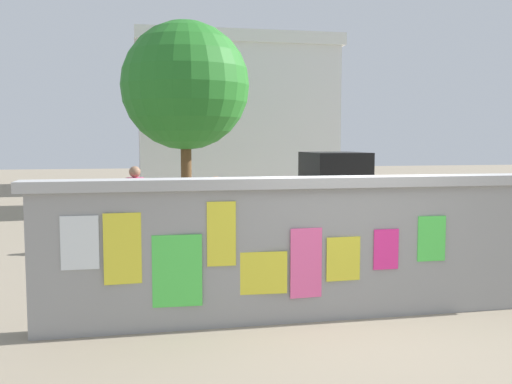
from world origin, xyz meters
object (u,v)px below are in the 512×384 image
at_px(auto_rickshaw_truck, 291,197).
at_px(person_bystander, 135,199).
at_px(person_walking, 216,222).
at_px(motorcycle, 316,253).
at_px(tree_roadside, 185,86).
at_px(bicycle_near, 148,252).

bearing_deg(auto_rickshaw_truck, person_bystander, -167.49).
bearing_deg(person_walking, motorcycle, 6.59).
relative_size(person_walking, tree_roadside, 0.28).
bearing_deg(bicycle_near, person_bystander, 94.86).
xyz_separation_m(motorcycle, person_bystander, (-2.59, 3.24, 0.52)).
height_order(bicycle_near, person_walking, person_walking).
bearing_deg(auto_rickshaw_truck, tree_roadside, 106.13).
relative_size(motorcycle, bicycle_near, 1.12).
bearing_deg(person_bystander, auto_rickshaw_truck, 12.51).
relative_size(bicycle_near, person_walking, 1.03).
bearing_deg(bicycle_near, person_walking, -54.17).
height_order(auto_rickshaw_truck, bicycle_near, auto_rickshaw_truck).
xyz_separation_m(motorcycle, bicycle_near, (-2.41, 1.08, -0.10)).
bearing_deg(person_walking, tree_roadside, 87.36).
xyz_separation_m(person_walking, tree_roadside, (0.47, 10.11, 2.77)).
bearing_deg(tree_roadside, person_walking, -92.64).
relative_size(person_bystander, tree_roadside, 0.28).
bearing_deg(tree_roadside, auto_rickshaw_truck, -73.87).
relative_size(bicycle_near, person_bystander, 1.03).
xyz_separation_m(auto_rickshaw_truck, tree_roadside, (-1.73, 5.97, 2.86)).
distance_m(motorcycle, tree_roadside, 10.52).
bearing_deg(motorcycle, auto_rickshaw_truck, 80.15).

